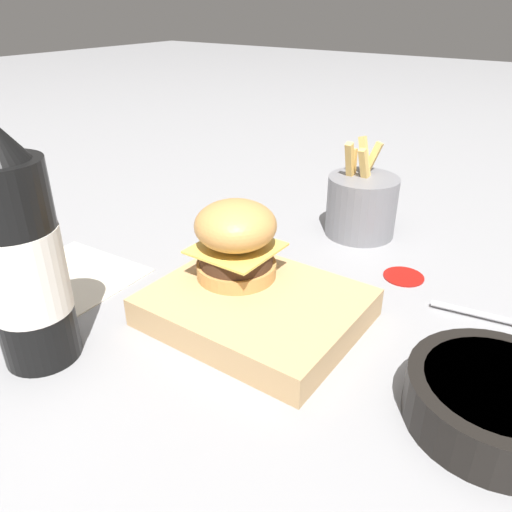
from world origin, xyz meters
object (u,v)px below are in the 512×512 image
(burger, at_px, (236,240))
(ketchup_bottle, at_px, (22,261))
(serving_board, at_px, (256,307))
(side_bowl, at_px, (496,400))
(fries_basket, at_px, (361,205))

(burger, distance_m, ketchup_bottle, 0.23)
(serving_board, distance_m, ketchup_bottle, 0.25)
(burger, xyz_separation_m, side_bowl, (0.31, -0.03, -0.06))
(ketchup_bottle, bearing_deg, burger, 63.67)
(fries_basket, bearing_deg, burger, -98.54)
(fries_basket, bearing_deg, ketchup_bottle, -106.65)
(burger, distance_m, fries_basket, 0.28)
(side_bowl, bearing_deg, serving_board, 178.45)
(fries_basket, distance_m, side_bowl, 0.40)
(serving_board, relative_size, ketchup_bottle, 0.93)
(ketchup_bottle, distance_m, fries_basket, 0.50)
(serving_board, height_order, fries_basket, fries_basket)
(burger, xyz_separation_m, ketchup_bottle, (-0.10, -0.21, 0.03))
(burger, bearing_deg, side_bowl, -5.52)
(ketchup_bottle, distance_m, side_bowl, 0.46)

